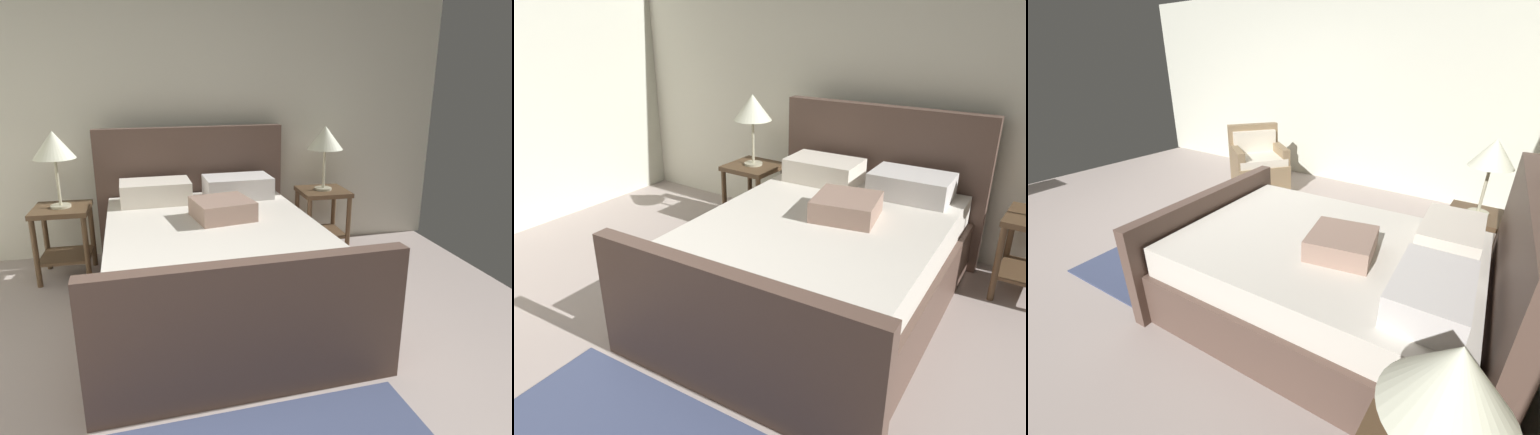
# 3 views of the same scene
# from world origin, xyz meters

# --- Properties ---
(wall_back) EXTENTS (5.28, 0.12, 2.66)m
(wall_back) POSITION_xyz_m (0.00, 3.24, 1.33)
(wall_back) COLOR silver
(wall_back) RESTS_ON ground
(bed) EXTENTS (1.78, 2.31, 1.19)m
(bed) POSITION_xyz_m (0.24, 1.98, 0.35)
(bed) COLOR brown
(bed) RESTS_ON ground
(nightstand_right) EXTENTS (0.44, 0.44, 0.60)m
(nightstand_right) POSITION_xyz_m (1.39, 2.85, 0.40)
(nightstand_right) COLOR brown
(nightstand_right) RESTS_ON ground
(table_lamp_right) EXTENTS (0.33, 0.33, 0.59)m
(table_lamp_right) POSITION_xyz_m (1.39, 2.85, 1.07)
(table_lamp_right) COLOR #B7B293
(table_lamp_right) RESTS_ON nightstand_right
(nightstand_left) EXTENTS (0.44, 0.44, 0.60)m
(nightstand_left) POSITION_xyz_m (-0.90, 2.72, 0.40)
(nightstand_left) COLOR brown
(nightstand_left) RESTS_ON ground
(table_lamp_left) EXTENTS (0.33, 0.33, 0.61)m
(table_lamp_left) POSITION_xyz_m (-0.90, 2.72, 1.09)
(table_lamp_left) COLOR #B7B293
(table_lamp_left) RESTS_ON nightstand_left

